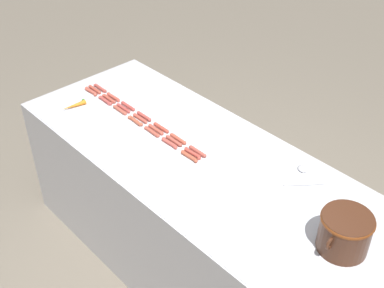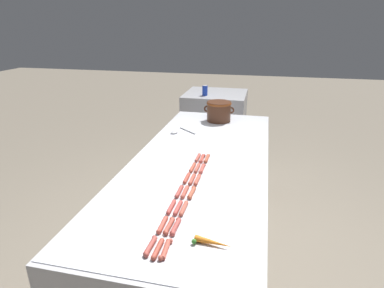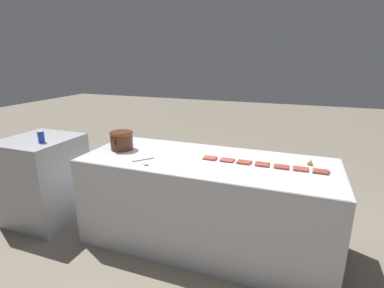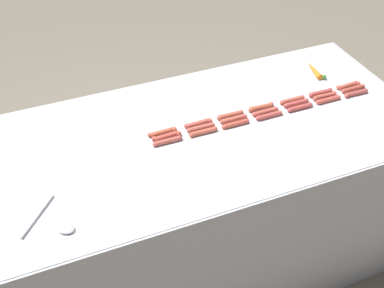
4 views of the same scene
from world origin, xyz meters
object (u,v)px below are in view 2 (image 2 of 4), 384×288
(carrot, at_px, (212,242))
(hot_dog_14, at_px, (166,249))
(hot_dog_2, at_px, (171,207))
(hot_dog_19, at_px, (202,169))
(hot_dog_7, at_px, (158,249))
(hot_dog_13, at_px, (202,158))
(hot_dog_1, at_px, (162,225))
(hot_dog_6, at_px, (198,158))
(hot_dog_12, at_px, (197,168))
(hot_dog_15, at_px, (176,226))
(hot_dog_9, at_px, (178,208))
(back_cabinet, at_px, (215,130))
(hot_dog_8, at_px, (169,226))
(hot_dog_20, at_px, (207,158))
(hot_dog_17, at_px, (192,193))
(soda_can, at_px, (205,90))
(hot_dog_0, at_px, (150,246))
(hot_dog_10, at_px, (185,192))
(hot_dog_5, at_px, (193,168))
(serving_spoon, at_px, (179,132))
(bean_pot, at_px, (219,110))
(hot_dog_11, at_px, (192,179))
(hot_dog_3, at_px, (179,191))
(hot_dog_4, at_px, (187,178))
(hot_dog_18, at_px, (197,180))
(hot_dog_16, at_px, (184,208))

(carrot, bearing_deg, hot_dog_14, -156.01)
(hot_dog_2, xyz_separation_m, hot_dog_19, (0.07, 0.50, 0.00))
(hot_dog_7, xyz_separation_m, hot_dog_13, (-0.00, 0.99, 0.00))
(hot_dog_1, distance_m, hot_dog_6, 0.83)
(hot_dog_12, xyz_separation_m, hot_dog_14, (0.04, -0.82, 0.00))
(hot_dog_15, bearing_deg, hot_dog_9, 101.33)
(back_cabinet, bearing_deg, hot_dog_8, -85.71)
(hot_dog_2, height_order, hot_dog_20, same)
(hot_dog_14, xyz_separation_m, hot_dog_17, (0.00, 0.50, 0.00))
(hot_dog_13, relative_size, soda_can, 1.10)
(back_cabinet, xyz_separation_m, soda_can, (-0.11, -0.18, 0.56))
(hot_dog_0, relative_size, hot_dog_10, 1.00)
(hot_dog_2, relative_size, hot_dog_5, 1.00)
(serving_spoon, bearing_deg, bean_pot, 56.24)
(hot_dog_6, xyz_separation_m, hot_dog_8, (0.03, -0.83, 0.00))
(back_cabinet, relative_size, hot_dog_7, 7.23)
(hot_dog_11, height_order, serving_spoon, hot_dog_11)
(hot_dog_20, bearing_deg, bean_pot, 93.46)
(hot_dog_17, xyz_separation_m, hot_dog_20, (-0.00, 0.50, 0.00))
(hot_dog_3, xyz_separation_m, hot_dog_4, (0.00, 0.17, 0.00))
(hot_dog_19, bearing_deg, hot_dog_20, 89.78)
(hot_dog_9, bearing_deg, hot_dog_12, 90.20)
(carrot, bearing_deg, hot_dog_18, 108.02)
(carrot, bearing_deg, hot_dog_6, 105.63)
(hot_dog_0, distance_m, hot_dog_12, 0.82)
(back_cabinet, height_order, hot_dog_7, back_cabinet)
(hot_dog_16, height_order, hot_dog_20, same)
(hot_dog_18, relative_size, hot_dog_20, 1.00)
(hot_dog_14, distance_m, hot_dog_20, 1.00)
(hot_dog_10, xyz_separation_m, hot_dog_14, (0.04, -0.50, 0.00))
(hot_dog_0, distance_m, hot_dog_19, 0.82)
(hot_dog_14, height_order, hot_dog_19, same)
(hot_dog_20, xyz_separation_m, carrot, (0.19, -0.91, 0.00))
(hot_dog_6, relative_size, hot_dog_10, 1.00)
(hot_dog_19, distance_m, bean_pot, 1.16)
(hot_dog_7, bearing_deg, carrot, 21.80)
(hot_dog_18, bearing_deg, hot_dog_11, -177.21)
(hot_dog_3, height_order, hot_dog_13, same)
(hot_dog_3, xyz_separation_m, hot_dog_17, (0.07, 0.00, 0.00))
(hot_dog_8, relative_size, bean_pot, 0.45)
(hot_dog_13, distance_m, serving_spoon, 0.63)
(hot_dog_3, xyz_separation_m, hot_dog_18, (0.07, 0.17, 0.00))
(hot_dog_14, bearing_deg, carrot, 23.99)
(hot_dog_14, bearing_deg, hot_dog_7, -171.47)
(hot_dog_11, distance_m, serving_spoon, 0.93)
(hot_dog_11, height_order, hot_dog_14, same)
(hot_dog_3, relative_size, hot_dog_12, 1.00)
(hot_dog_10, relative_size, hot_dog_17, 1.00)
(hot_dog_1, xyz_separation_m, bean_pot, (0.01, 1.81, 0.10))
(hot_dog_1, relative_size, hot_dog_19, 1.00)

